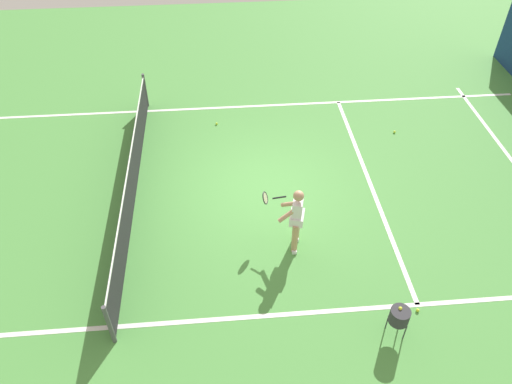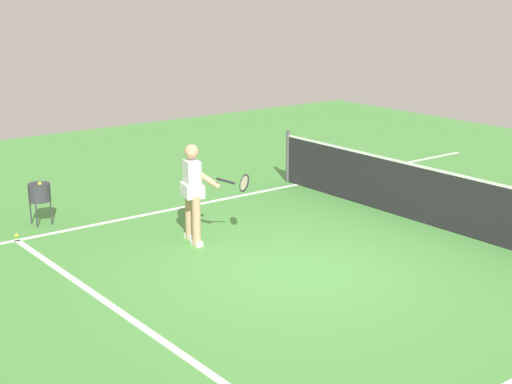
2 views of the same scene
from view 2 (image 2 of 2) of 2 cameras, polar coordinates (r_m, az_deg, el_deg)
ground_plane at (r=10.84m, az=3.32°, el=-5.81°), size 23.68×23.68×0.00m
service_line_marking at (r=9.44m, az=-9.29°, el=-9.24°), size 7.38×0.10×0.01m
sideline_left_marking at (r=13.69m, az=-6.79°, el=-1.39°), size 0.10×16.21×0.01m
court_net at (r=12.81m, az=13.85°, el=-0.60°), size 8.06×0.08×1.05m
tennis_player at (r=11.76m, az=-4.59°, el=0.19°), size 0.94×0.89×1.55m
tennis_ball_far at (r=12.75m, az=-17.32°, el=-3.09°), size 0.07×0.07×0.07m
ball_hopper at (r=13.19m, az=-15.75°, el=-0.05°), size 0.36×0.36×0.74m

